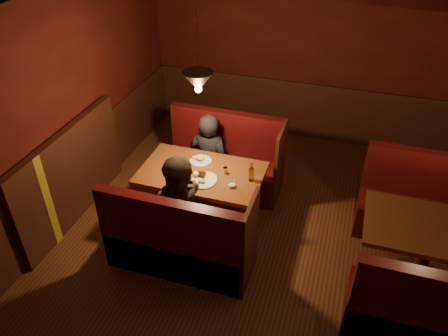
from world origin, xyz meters
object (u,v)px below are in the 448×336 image
(main_bench_far, at_px, (225,165))
(second_bench_far, at_px, (423,210))
(second_bench_near, at_px, (432,321))
(main_table, at_px, (203,184))
(main_bench_near, at_px, (179,246))
(second_table, at_px, (429,242))
(diner_b, at_px, (183,198))
(diner_a, at_px, (209,144))

(main_bench_far, height_order, second_bench_far, main_bench_far)
(main_bench_far, distance_m, second_bench_near, 3.35)
(second_bench_far, height_order, second_bench_near, same)
(main_table, distance_m, main_bench_near, 0.92)
(second_table, xyz_separation_m, diner_b, (-2.73, -0.42, 0.26))
(main_table, xyz_separation_m, second_bench_near, (2.75, -1.06, -0.28))
(main_bench_far, bearing_deg, second_bench_near, -35.30)
(second_bench_near, bearing_deg, diner_a, 149.17)
(main_bench_near, distance_m, second_bench_near, 2.74)
(second_table, bearing_deg, diner_a, 163.20)
(main_table, relative_size, second_bench_far, 0.97)
(main_bench_far, relative_size, diner_b, 0.98)
(main_table, height_order, diner_a, diner_a)
(main_bench_far, bearing_deg, second_table, -21.62)
(main_table, height_order, diner_b, diner_b)
(main_bench_near, bearing_deg, second_table, 14.29)
(second_bench_far, relative_size, second_bench_near, 1.00)
(main_table, height_order, second_bench_far, second_bench_far)
(main_bench_near, distance_m, diner_b, 0.57)
(main_table, bearing_deg, diner_b, -91.58)
(main_bench_near, relative_size, second_bench_far, 1.06)
(main_bench_far, height_order, second_table, main_bench_far)
(main_table, height_order, second_table, main_table)
(main_table, xyz_separation_m, main_bench_near, (0.02, -0.88, -0.27))
(main_bench_far, distance_m, second_bench_far, 2.74)
(main_bench_far, relative_size, second_bench_near, 1.06)
(second_table, relative_size, second_bench_far, 0.90)
(main_bench_far, distance_m, diner_b, 1.57)
(main_bench_far, bearing_deg, main_bench_near, -90.00)
(second_bench_near, xyz_separation_m, diner_a, (-2.90, 1.73, 0.46))
(second_table, distance_m, diner_a, 3.01)
(main_bench_near, height_order, diner_a, diner_a)
(main_bench_far, distance_m, diner_a, 0.52)
(main_table, height_order, main_bench_near, main_bench_near)
(second_bench_near, height_order, diner_b, diner_b)
(main_table, height_order, second_bench_near, second_bench_near)
(main_bench_far, bearing_deg, second_bench_far, -4.28)
(second_bench_near, relative_size, diner_b, 0.92)
(diner_a, relative_size, diner_b, 0.94)
(second_table, bearing_deg, main_bench_near, -165.71)
(second_table, bearing_deg, second_bench_far, 87.80)
(main_bench_near, distance_m, second_table, 2.80)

